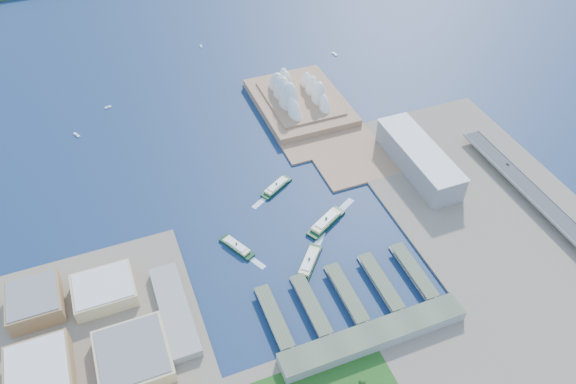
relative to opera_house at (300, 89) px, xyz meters
name	(u,v)px	position (x,y,z in m)	size (l,w,h in m)	color
ground	(308,251)	(-105.00, -280.00, -32.00)	(3000.00, 3000.00, 0.00)	#0E1C43
east_land	(503,225)	(135.00, -330.00, -30.50)	(240.00, 500.00, 3.00)	#786B5C
peninsula	(306,112)	(2.50, -20.00, -30.50)	(135.00, 220.00, 3.00)	#966E52
opera_house	(300,89)	(0.00, 0.00, 0.00)	(134.00, 180.00, 58.00)	white
toaster_building	(419,159)	(90.00, -200.00, -11.50)	(45.00, 155.00, 35.00)	gray
expressway	(550,214)	(195.00, -340.00, -23.07)	(26.00, 340.00, 11.85)	gray
west_buildings	(95,365)	(-355.00, -350.00, -15.50)	(200.00, 280.00, 27.00)	olive
ferry_wharves	(346,294)	(-91.00, -355.00, -27.35)	(184.00, 90.00, 9.30)	#495540
terminal_building	(373,336)	(-90.00, -415.00, -23.00)	(200.00, 28.00, 12.00)	gray
ferry_a	(237,246)	(-181.14, -244.67, -27.41)	(12.37, 48.59, 9.19)	black
ferry_b	(276,186)	(-100.79, -164.17, -27.22)	(12.86, 50.52, 9.55)	black
ferry_c	(309,261)	(-110.91, -298.16, -26.58)	(14.60, 57.37, 10.85)	black
ferry_d	(326,221)	(-66.55, -246.92, -26.23)	(15.53, 61.02, 11.54)	black
boat_a	(77,135)	(-333.67, 49.88, -30.71)	(3.34, 13.36, 2.58)	white
boat_b	(108,107)	(-280.54, 105.02, -30.67)	(3.45, 9.85, 2.66)	white
boat_c	(335,54)	(117.66, 125.27, -30.56)	(3.72, 12.76, 2.87)	white
boat_e	(201,46)	(-95.50, 239.36, -30.85)	(2.99, 9.41, 2.31)	white
car_c	(508,165)	(199.00, -249.23, -16.43)	(2.02, 4.98, 1.44)	slate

